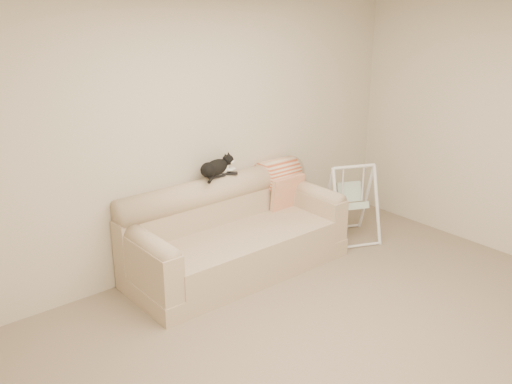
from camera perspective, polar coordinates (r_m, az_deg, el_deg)
ground_plane at (r=4.72m, az=9.35°, el=-14.66°), size 5.00×5.00×0.00m
room_shell at (r=4.06m, az=10.53°, el=3.44°), size 5.04×4.04×2.60m
sofa at (r=5.62m, az=-2.34°, el=-4.36°), size 2.20×0.93×0.90m
remote_a at (r=5.59m, az=-3.92°, el=1.60°), size 0.18×0.05×0.03m
remote_b at (r=5.67m, az=-2.71°, el=1.88°), size 0.17×0.13×0.02m
tuxedo_cat at (r=5.57m, az=-3.98°, el=2.46°), size 0.48×0.34×0.20m
throw_blanket at (r=6.13m, az=2.30°, el=1.47°), size 0.43×0.38×0.58m
baby_swing at (r=6.35m, az=9.53°, el=-0.99°), size 0.70×0.72×0.86m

